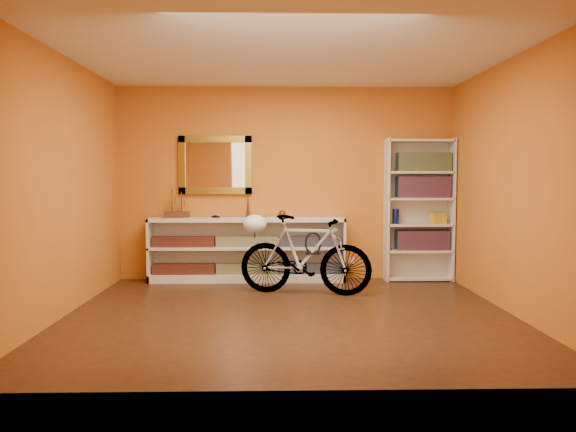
{
  "coord_description": "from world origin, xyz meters",
  "views": [
    {
      "loc": [
        -0.14,
        -5.5,
        1.38
      ],
      "look_at": [
        0.0,
        0.7,
        0.95
      ],
      "focal_mm": 34.49,
      "sensor_mm": 36.0,
      "label": 1
    }
  ],
  "objects_px": {
    "console_unit": "(247,250)",
    "bookcase": "(419,210)",
    "helmet": "(255,224)",
    "bicycle": "(305,255)"
  },
  "relations": [
    {
      "from": "console_unit",
      "to": "bookcase",
      "type": "xyz_separation_m",
      "value": [
        2.3,
        0.03,
        0.52
      ]
    },
    {
      "from": "bookcase",
      "to": "bicycle",
      "type": "distance_m",
      "value": 1.86
    },
    {
      "from": "bookcase",
      "to": "bicycle",
      "type": "relative_size",
      "value": 1.19
    },
    {
      "from": "bicycle",
      "to": "console_unit",
      "type": "bearing_deg",
      "value": 52.93
    },
    {
      "from": "bookcase",
      "to": "helmet",
      "type": "distance_m",
      "value": 2.3
    },
    {
      "from": "helmet",
      "to": "bookcase",
      "type": "bearing_deg",
      "value": 18.95
    },
    {
      "from": "console_unit",
      "to": "helmet",
      "type": "xyz_separation_m",
      "value": [
        0.13,
        -0.72,
        0.4
      ]
    },
    {
      "from": "bookcase",
      "to": "bicycle",
      "type": "xyz_separation_m",
      "value": [
        -1.57,
        -0.88,
        -0.48
      ]
    },
    {
      "from": "bicycle",
      "to": "bookcase",
      "type": "bearing_deg",
      "value": -48.35
    },
    {
      "from": "bookcase",
      "to": "console_unit",
      "type": "bearing_deg",
      "value": -179.38
    }
  ]
}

